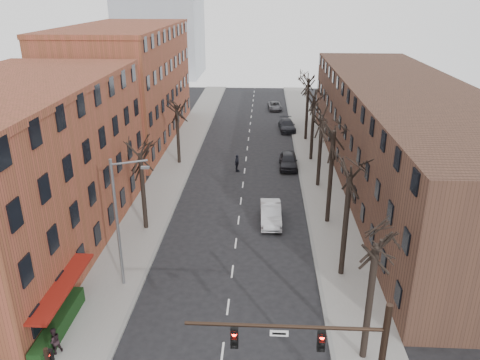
# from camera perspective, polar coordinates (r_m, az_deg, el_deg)

# --- Properties ---
(sidewalk_left) EXTENTS (4.00, 90.00, 0.15)m
(sidewalk_left) POSITION_cam_1_polar(r_m,az_deg,el_deg) (55.23, -7.63, 2.45)
(sidewalk_left) COLOR gray
(sidewalk_left) RESTS_ON ground
(sidewalk_right) EXTENTS (4.00, 90.00, 0.15)m
(sidewalk_right) POSITION_cam_1_polar(r_m,az_deg,el_deg) (54.64, 9.12, 2.14)
(sidewalk_right) COLOR gray
(sidewalk_right) RESTS_ON ground
(building_left_near) EXTENTS (12.00, 26.00, 12.00)m
(building_left_near) POSITION_cam_1_polar(r_m,az_deg,el_deg) (38.05, -25.48, 0.79)
(building_left_near) COLOR brown
(building_left_near) RESTS_ON ground
(building_left_far) EXTENTS (12.00, 28.00, 14.00)m
(building_left_far) POSITION_cam_1_polar(r_m,az_deg,el_deg) (63.80, -13.72, 11.12)
(building_left_far) COLOR brown
(building_left_far) RESTS_ON ground
(building_right) EXTENTS (12.00, 50.00, 10.00)m
(building_right) POSITION_cam_1_polar(r_m,az_deg,el_deg) (50.03, 19.19, 5.25)
(building_right) COLOR #492D22
(building_right) RESTS_ON ground
(awning_left) EXTENTS (1.20, 7.00, 0.15)m
(awning_left) POSITION_cam_1_polar(r_m,az_deg,el_deg) (30.96, -20.14, -16.01)
(awning_left) COLOR maroon
(awning_left) RESTS_ON ground
(hedge) EXTENTS (0.80, 6.00, 1.00)m
(hedge) POSITION_cam_1_polar(r_m,az_deg,el_deg) (29.90, -21.22, -16.13)
(hedge) COLOR #153512
(hedge) RESTS_ON sidewalk_left
(tree_right_a) EXTENTS (5.20, 5.20, 10.00)m
(tree_right_a) POSITION_cam_1_polar(r_m,az_deg,el_deg) (27.83, 14.70, -20.22)
(tree_right_a) COLOR black
(tree_right_a) RESTS_ON ground
(tree_right_b) EXTENTS (5.20, 5.20, 10.80)m
(tree_right_b) POSITION_cam_1_polar(r_m,az_deg,el_deg) (34.07, 12.17, -11.22)
(tree_right_b) COLOR black
(tree_right_b) RESTS_ON ground
(tree_right_c) EXTENTS (5.20, 5.20, 11.60)m
(tree_right_c) POSITION_cam_1_polar(r_m,az_deg,el_deg) (40.92, 10.55, -5.09)
(tree_right_c) COLOR black
(tree_right_c) RESTS_ON ground
(tree_right_d) EXTENTS (5.20, 5.20, 10.00)m
(tree_right_d) POSITION_cam_1_polar(r_m,az_deg,el_deg) (48.14, 9.43, -0.76)
(tree_right_d) COLOR black
(tree_right_d) RESTS_ON ground
(tree_right_e) EXTENTS (5.20, 5.20, 10.80)m
(tree_right_e) POSITION_cam_1_polar(r_m,az_deg,el_deg) (55.56, 8.60, 2.43)
(tree_right_e) COLOR black
(tree_right_e) RESTS_ON ground
(tree_right_f) EXTENTS (5.20, 5.20, 11.60)m
(tree_right_f) POSITION_cam_1_polar(r_m,az_deg,el_deg) (63.13, 7.97, 4.86)
(tree_right_f) COLOR black
(tree_right_f) RESTS_ON ground
(tree_left_a) EXTENTS (5.20, 5.20, 9.50)m
(tree_left_a) POSITION_cam_1_polar(r_m,az_deg,el_deg) (39.95, -11.35, -5.87)
(tree_left_a) COLOR black
(tree_left_a) RESTS_ON ground
(tree_left_b) EXTENTS (5.20, 5.20, 9.50)m
(tree_left_b) POSITION_cam_1_polar(r_m,az_deg,el_deg) (54.26, -7.39, 2.01)
(tree_left_b) COLOR black
(tree_left_b) RESTS_ON ground
(signal_mast_arm) EXTENTS (8.14, 0.30, 7.20)m
(signal_mast_arm) POSITION_cam_1_polar(r_m,az_deg,el_deg) (20.89, 12.47, -20.66)
(signal_mast_arm) COLOR black
(signal_mast_arm) RESTS_ON ground
(streetlight) EXTENTS (2.45, 0.22, 9.03)m
(streetlight) POSITION_cam_1_polar(r_m,az_deg,el_deg) (30.72, -14.50, -4.56)
(streetlight) COLOR slate
(streetlight) RESTS_ON ground
(silver_sedan) EXTENTS (1.85, 4.97, 1.62)m
(silver_sedan) POSITION_cam_1_polar(r_m,az_deg,el_deg) (40.00, 3.77, -4.11)
(silver_sedan) COLOR #B4B6BC
(silver_sedan) RESTS_ON ground
(parked_car_near) EXTENTS (2.01, 4.90, 1.66)m
(parked_car_near) POSITION_cam_1_polar(r_m,az_deg,el_deg) (52.58, 5.90, 2.38)
(parked_car_near) COLOR black
(parked_car_near) RESTS_ON ground
(parked_car_mid) EXTENTS (2.48, 5.39, 1.53)m
(parked_car_mid) POSITION_cam_1_polar(r_m,az_deg,el_deg) (67.02, 5.74, 6.66)
(parked_car_mid) COLOR black
(parked_car_mid) RESTS_ON ground
(parked_car_far) EXTENTS (2.53, 4.75, 1.27)m
(parked_car_far) POSITION_cam_1_polar(r_m,az_deg,el_deg) (79.17, 4.27, 8.99)
(parked_car_far) COLOR #4F5055
(parked_car_far) RESTS_ON ground
(pedestrian_b) EXTENTS (0.96, 0.96, 1.56)m
(pedestrian_b) POSITION_cam_1_polar(r_m,az_deg,el_deg) (28.41, -21.73, -17.76)
(pedestrian_b) COLOR black
(pedestrian_b) RESTS_ON sidewalk_left
(pedestrian_crossing) EXTENTS (0.72, 1.20, 1.92)m
(pedestrian_crossing) POSITION_cam_1_polar(r_m,az_deg,el_deg) (51.07, -0.37, 2.06)
(pedestrian_crossing) COLOR black
(pedestrian_crossing) RESTS_ON ground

